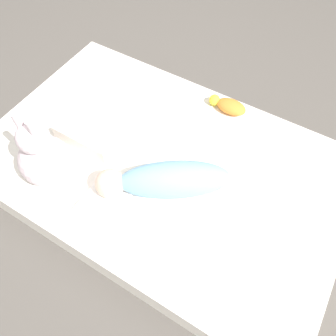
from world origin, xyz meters
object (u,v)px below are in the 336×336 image
at_px(bunny_plush, 43,157).
at_px(pillow, 99,124).
at_px(swaddled_baby, 165,180).
at_px(turtle_plush, 228,105).

bearing_deg(bunny_plush, pillow, -94.11).
bearing_deg(bunny_plush, swaddled_baby, -157.52).
bearing_deg(turtle_plush, pillow, 43.04).
xyz_separation_m(pillow, bunny_plush, (0.02, 0.30, 0.09)).
bearing_deg(bunny_plush, turtle_plush, -123.19).
bearing_deg(pillow, turtle_plush, -136.96).
relative_size(pillow, bunny_plush, 0.82).
bearing_deg(turtle_plush, bunny_plush, 56.81).
relative_size(bunny_plush, turtle_plush, 1.90).
height_order(swaddled_baby, turtle_plush, swaddled_baby).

